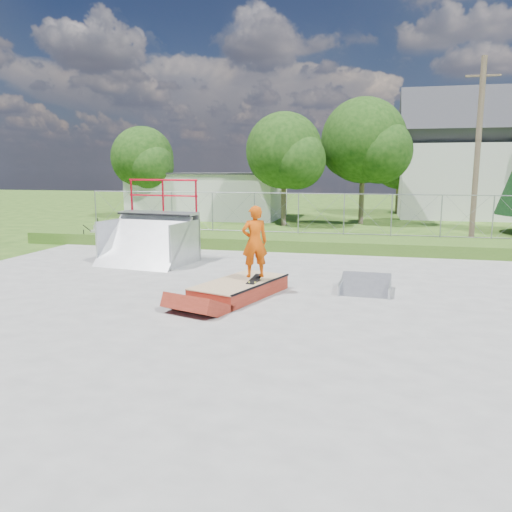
{
  "coord_description": "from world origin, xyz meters",
  "views": [
    {
      "loc": [
        3.23,
        -11.45,
        3.32
      ],
      "look_at": [
        0.3,
        0.98,
        1.1
      ],
      "focal_mm": 35.0,
      "sensor_mm": 36.0,
      "label": 1
    }
  ],
  "objects_px": {
    "flat_bank_ramp": "(365,286)",
    "skater": "(255,244)",
    "quarter_pipe": "(146,223)",
    "grind_box": "(240,289)"
  },
  "relations": [
    {
      "from": "quarter_pipe",
      "to": "skater",
      "type": "height_order",
      "value": "quarter_pipe"
    },
    {
      "from": "quarter_pipe",
      "to": "flat_bank_ramp",
      "type": "xyz_separation_m",
      "value": [
        7.61,
        -2.53,
        -1.27
      ]
    },
    {
      "from": "quarter_pipe",
      "to": "skater",
      "type": "distance_m",
      "value": 5.98
    },
    {
      "from": "grind_box",
      "to": "skater",
      "type": "height_order",
      "value": "skater"
    },
    {
      "from": "grind_box",
      "to": "quarter_pipe",
      "type": "bearing_deg",
      "value": 158.25
    },
    {
      "from": "grind_box",
      "to": "skater",
      "type": "distance_m",
      "value": 1.25
    },
    {
      "from": "flat_bank_ramp",
      "to": "skater",
      "type": "height_order",
      "value": "skater"
    },
    {
      "from": "quarter_pipe",
      "to": "flat_bank_ramp",
      "type": "relative_size",
      "value": 2.06
    },
    {
      "from": "quarter_pipe",
      "to": "skater",
      "type": "relative_size",
      "value": 1.59
    },
    {
      "from": "quarter_pipe",
      "to": "flat_bank_ramp",
      "type": "distance_m",
      "value": 8.12
    }
  ]
}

